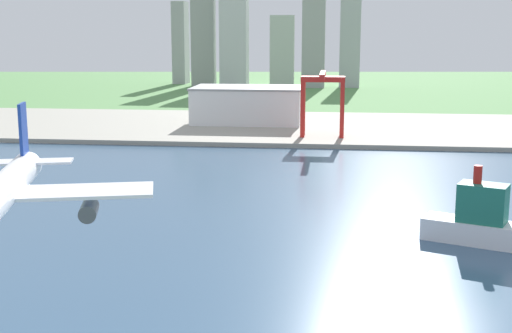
{
  "coord_description": "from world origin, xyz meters",
  "views": [
    {
      "loc": [
        24.67,
        73.49,
        58.77
      ],
      "look_at": [
        7.65,
        220.38,
        29.74
      ],
      "focal_mm": 48.82,
      "sensor_mm": 36.0,
      "label": 1
    }
  ],
  "objects_px": {
    "airplane_landing": "(1,194)",
    "ferry_boat": "(486,223)",
    "port_crane_red": "(323,90)",
    "warehouse_main": "(248,105)"
  },
  "relations": [
    {
      "from": "airplane_landing",
      "to": "ferry_boat",
      "type": "height_order",
      "value": "airplane_landing"
    },
    {
      "from": "airplane_landing",
      "to": "port_crane_red",
      "type": "bearing_deg",
      "value": 82.24
    },
    {
      "from": "port_crane_red",
      "to": "warehouse_main",
      "type": "distance_m",
      "value": 73.88
    },
    {
      "from": "port_crane_red",
      "to": "warehouse_main",
      "type": "height_order",
      "value": "port_crane_red"
    },
    {
      "from": "port_crane_red",
      "to": "warehouse_main",
      "type": "relative_size",
      "value": 0.6
    },
    {
      "from": "ferry_boat",
      "to": "port_crane_red",
      "type": "distance_m",
      "value": 186.14
    },
    {
      "from": "ferry_boat",
      "to": "warehouse_main",
      "type": "xyz_separation_m",
      "value": [
        -96.46,
        233.37,
        7.29
      ]
    },
    {
      "from": "airplane_landing",
      "to": "port_crane_red",
      "type": "distance_m",
      "value": 284.65
    },
    {
      "from": "airplane_landing",
      "to": "warehouse_main",
      "type": "bearing_deg",
      "value": 91.46
    },
    {
      "from": "ferry_boat",
      "to": "warehouse_main",
      "type": "relative_size",
      "value": 0.55
    }
  ]
}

